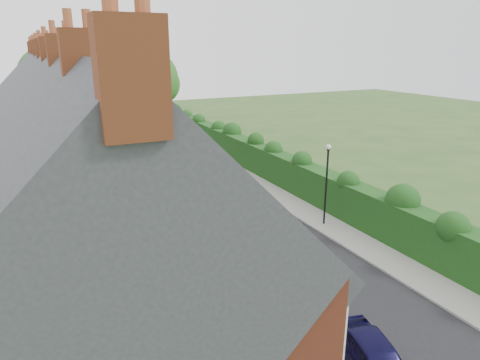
# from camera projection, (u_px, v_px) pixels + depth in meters

# --- Properties ---
(ground) EXTENTS (140.00, 140.00, 0.00)m
(ground) POSITION_uv_depth(u_px,v_px,m) (318.00, 265.00, 21.87)
(ground) COLOR #2D4C1E
(ground) RESTS_ON ground
(road) EXTENTS (6.00, 58.00, 0.02)m
(road) POSITION_uv_depth(u_px,v_px,m) (221.00, 200.00, 31.04)
(road) COLOR black
(road) RESTS_ON ground
(pavement_hedge_side) EXTENTS (2.20, 58.00, 0.12)m
(pavement_hedge_side) POSITION_uv_depth(u_px,v_px,m) (270.00, 191.00, 32.77)
(pavement_hedge_side) COLOR gray
(pavement_hedge_side) RESTS_ON ground
(pavement_house_side) EXTENTS (1.70, 58.00, 0.12)m
(pavement_house_side) POSITION_uv_depth(u_px,v_px,m) (170.00, 208.00, 29.39)
(pavement_house_side) COLOR gray
(pavement_house_side) RESTS_ON ground
(kerb_hedge_side) EXTENTS (0.18, 58.00, 0.13)m
(kerb_hedge_side) POSITION_uv_depth(u_px,v_px,m) (258.00, 193.00, 32.33)
(kerb_hedge_side) COLOR gray
(kerb_hedge_side) RESTS_ON ground
(kerb_house_side) EXTENTS (0.18, 58.00, 0.13)m
(kerb_house_side) POSITION_uv_depth(u_px,v_px,m) (181.00, 206.00, 29.73)
(kerb_house_side) COLOR gray
(kerb_house_side) RESTS_ON ground
(hedge) EXTENTS (2.10, 58.00, 2.85)m
(hedge) POSITION_uv_depth(u_px,v_px,m) (290.00, 169.00, 33.08)
(hedge) COLOR #183A12
(hedge) RESTS_ON ground
(terrace_row) EXTENTS (9.05, 40.50, 11.50)m
(terrace_row) POSITION_uv_depth(u_px,v_px,m) (62.00, 160.00, 24.43)
(terrace_row) COLOR brown
(terrace_row) RESTS_ON ground
(garden_wall_row) EXTENTS (0.35, 40.35, 1.10)m
(garden_wall_row) POSITION_uv_depth(u_px,v_px,m) (160.00, 210.00, 27.99)
(garden_wall_row) COLOR brown
(garden_wall_row) RESTS_ON ground
(lamppost) EXTENTS (0.32, 0.32, 5.16)m
(lamppost) POSITION_uv_depth(u_px,v_px,m) (327.00, 175.00, 25.74)
(lamppost) COLOR black
(lamppost) RESTS_ON ground
(tree_far_left) EXTENTS (7.14, 6.80, 9.29)m
(tree_far_left) POSITION_uv_depth(u_px,v_px,m) (110.00, 88.00, 53.25)
(tree_far_left) COLOR #332316
(tree_far_left) RESTS_ON ground
(tree_far_right) EXTENTS (7.98, 7.60, 10.31)m
(tree_far_right) POSITION_uv_depth(u_px,v_px,m) (153.00, 80.00, 57.35)
(tree_far_right) COLOR #332316
(tree_far_right) RESTS_ON ground
(tree_far_back) EXTENTS (8.40, 8.00, 10.82)m
(tree_far_back) POSITION_uv_depth(u_px,v_px,m) (56.00, 80.00, 53.01)
(tree_far_back) COLOR #332316
(tree_far_back) RESTS_ON ground
(car_navy) EXTENTS (2.71, 4.51, 1.44)m
(car_navy) POSITION_uv_depth(u_px,v_px,m) (375.00, 360.00, 14.21)
(car_navy) COLOR black
(car_navy) RESTS_ON ground
(car_silver_a) EXTENTS (2.59, 4.61, 1.44)m
(car_silver_a) POSITION_uv_depth(u_px,v_px,m) (290.00, 267.00, 20.25)
(car_silver_a) COLOR #B4B3B8
(car_silver_a) RESTS_ON ground
(car_silver_b) EXTENTS (2.89, 4.88, 1.27)m
(car_silver_b) POSITION_uv_depth(u_px,v_px,m) (247.00, 240.00, 23.24)
(car_silver_b) COLOR #B4B8BC
(car_silver_b) RESTS_ON ground
(car_white) EXTENTS (2.52, 5.55, 1.58)m
(car_white) POSITION_uv_depth(u_px,v_px,m) (200.00, 200.00, 28.86)
(car_white) COLOR white
(car_white) RESTS_ON ground
(car_green) EXTENTS (2.76, 4.66, 1.49)m
(car_green) POSITION_uv_depth(u_px,v_px,m) (180.00, 174.00, 34.71)
(car_green) COLOR #11391E
(car_green) RESTS_ON ground
(car_red) EXTENTS (2.23, 4.23, 1.32)m
(car_red) POSITION_uv_depth(u_px,v_px,m) (163.00, 166.00, 37.47)
(car_red) COLOR maroon
(car_red) RESTS_ON ground
(car_beige) EXTENTS (2.88, 5.49, 1.47)m
(car_beige) POSITION_uv_depth(u_px,v_px,m) (147.00, 154.00, 41.29)
(car_beige) COLOR tan
(car_beige) RESTS_ON ground
(car_grey) EXTENTS (3.12, 5.70, 1.57)m
(car_grey) POSITION_uv_depth(u_px,v_px,m) (134.00, 136.00, 49.13)
(car_grey) COLOR #5C5F64
(car_grey) RESTS_ON ground
(car_black) EXTENTS (1.88, 4.60, 1.56)m
(car_black) POSITION_uv_depth(u_px,v_px,m) (123.00, 132.00, 51.69)
(car_black) COLOR black
(car_black) RESTS_ON ground
(horse) EXTENTS (1.42, 2.09, 1.62)m
(horse) POSITION_uv_depth(u_px,v_px,m) (247.00, 192.00, 30.29)
(horse) COLOR #53391E
(horse) RESTS_ON ground
(horse_cart) EXTENTS (1.42, 3.13, 2.26)m
(horse_cart) POSITION_uv_depth(u_px,v_px,m) (234.00, 178.00, 31.91)
(horse_cart) COLOR black
(horse_cart) RESTS_ON ground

